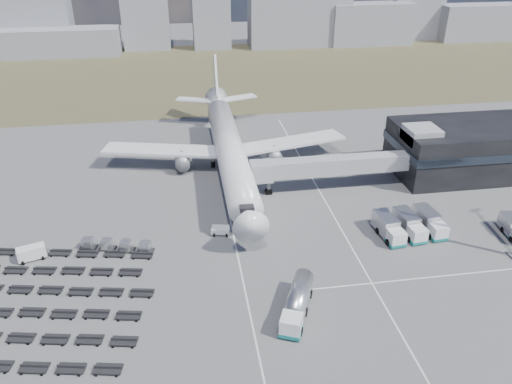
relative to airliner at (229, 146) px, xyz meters
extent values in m
plane|color=#565659|center=(0.00, -32.38, -5.29)|extent=(420.00, 420.00, 0.00)
cube|color=brown|center=(0.00, 77.62, -5.29)|extent=(420.00, 90.00, 0.01)
cube|color=silver|center=(-2.00, -27.38, -5.29)|extent=(0.25, 110.00, 0.01)
cube|color=silver|center=(16.00, -27.38, -5.29)|extent=(0.25, 110.00, 0.01)
cube|color=silver|center=(25.00, -40.38, -5.29)|extent=(40.00, 0.25, 0.01)
cube|color=black|center=(48.00, -8.38, -0.29)|extent=(30.00, 16.00, 10.00)
cube|color=#262D38|center=(48.00, -8.38, 0.91)|extent=(30.40, 16.40, 1.60)
cube|color=#939399|center=(36.00, -10.38, 4.21)|extent=(6.00, 6.00, 3.00)
cube|color=#939399|center=(18.10, -11.88, -0.19)|extent=(29.80, 3.00, 3.00)
cube|color=#939399|center=(4.70, -12.38, -0.19)|extent=(4.00, 3.60, 3.40)
cylinder|color=slate|center=(6.20, -11.88, -2.74)|extent=(0.70, 0.70, 5.10)
cylinder|color=black|center=(6.20, -11.88, -4.84)|extent=(1.40, 0.90, 1.40)
cylinder|color=white|center=(0.00, -2.38, 0.01)|extent=(5.60, 48.00, 5.60)
cone|color=white|center=(0.00, -28.88, 0.01)|extent=(5.60, 5.00, 5.60)
cone|color=white|center=(0.00, 25.62, 0.81)|extent=(5.60, 8.00, 5.60)
cube|color=black|center=(0.00, -26.88, 0.81)|extent=(2.20, 2.00, 0.80)
cube|color=white|center=(-13.00, 2.62, -1.19)|extent=(25.59, 11.38, 0.50)
cube|color=white|center=(13.00, 2.62, -1.19)|extent=(25.59, 11.38, 0.50)
cylinder|color=slate|center=(-9.50, 0.62, -2.89)|extent=(3.00, 5.00, 3.00)
cylinder|color=slate|center=(9.50, 0.62, -2.89)|extent=(3.00, 5.00, 3.00)
cube|color=white|center=(-5.50, 27.62, 1.21)|extent=(9.49, 5.63, 0.35)
cube|color=white|center=(5.50, 27.62, 1.21)|extent=(9.49, 5.63, 0.35)
cube|color=white|center=(0.00, 28.62, 6.51)|extent=(0.50, 9.06, 11.45)
cylinder|color=slate|center=(0.00, -23.38, -4.04)|extent=(0.50, 0.50, 2.50)
cylinder|color=slate|center=(-3.20, 1.62, -4.04)|extent=(0.60, 0.60, 2.50)
cylinder|color=slate|center=(3.20, 1.62, -4.04)|extent=(0.60, 0.60, 2.50)
cylinder|color=black|center=(0.00, -23.38, -4.79)|extent=(0.50, 1.20, 1.20)
cube|color=gray|center=(-74.46, 121.48, 6.95)|extent=(50.05, 12.00, 24.49)
cube|color=gray|center=(-53.61, 111.76, -0.16)|extent=(45.74, 12.00, 10.26)
cube|color=gray|center=(-20.43, 120.24, 4.70)|extent=(18.30, 12.00, 19.99)
cube|color=gray|center=(5.61, 117.79, 6.58)|extent=(14.89, 12.00, 23.74)
cube|color=gray|center=(41.46, 115.20, 5.55)|extent=(41.21, 12.00, 21.68)
cube|color=gray|center=(71.94, 113.87, 3.00)|extent=(34.65, 12.00, 16.59)
cube|color=gray|center=(94.66, 122.40, 3.56)|extent=(22.42, 12.00, 17.71)
cube|color=gray|center=(124.24, 115.60, 2.14)|extent=(40.30, 12.00, 14.86)
cube|color=white|center=(2.48, -48.37, -3.74)|extent=(3.39, 3.39, 2.47)
cube|color=#147271|center=(2.48, -48.37, -4.70)|extent=(3.53, 3.53, 0.54)
cylinder|color=silver|center=(4.58, -43.55, -3.25)|extent=(5.68, 8.45, 2.68)
cube|color=slate|center=(4.58, -43.55, -4.49)|extent=(5.58, 8.41, 0.38)
cylinder|color=black|center=(3.94, -45.02, -4.76)|extent=(3.03, 2.20, 1.18)
cube|color=white|center=(-4.00, -24.38, -4.61)|extent=(3.20, 2.20, 1.36)
cube|color=white|center=(-32.86, -26.92, -4.20)|extent=(4.42, 3.03, 2.18)
cube|color=white|center=(8.86, 1.21, -3.84)|extent=(3.84, 5.87, 2.54)
cube|color=#147271|center=(8.86, 1.21, -4.88)|extent=(3.96, 5.98, 0.41)
cube|color=white|center=(23.02, -31.81, -3.88)|extent=(2.71, 2.61, 2.39)
cube|color=#147271|center=(23.02, -31.81, -4.80)|extent=(2.83, 2.73, 0.49)
cube|color=silver|center=(22.67, -28.02, -3.44)|extent=(3.06, 5.22, 2.83)
cube|color=white|center=(26.70, -31.47, -3.88)|extent=(2.71, 2.61, 2.39)
cube|color=#147271|center=(26.70, -31.47, -4.80)|extent=(2.83, 2.73, 0.49)
cube|color=silver|center=(26.35, -27.68, -3.44)|extent=(3.06, 5.22, 2.83)
cube|color=white|center=(30.39, -31.13, -3.88)|extent=(2.71, 2.61, 2.39)
cube|color=#147271|center=(30.39, -31.13, -4.80)|extent=(2.83, 2.73, 0.49)
cube|color=silver|center=(30.04, -27.34, -3.44)|extent=(3.06, 5.22, 2.83)
cube|color=silver|center=(43.05, -30.93, -3.72)|extent=(2.73, 4.49, 2.40)
cube|color=black|center=(-24.86, -25.21, -5.00)|extent=(2.82, 2.15, 0.17)
cube|color=silver|center=(-24.86, -25.21, -4.19)|extent=(1.89, 1.89, 1.44)
cube|color=black|center=(-21.90, -26.04, -5.00)|extent=(2.82, 2.15, 0.17)
cube|color=silver|center=(-21.90, -26.04, -4.19)|extent=(1.89, 1.89, 1.44)
cube|color=black|center=(-18.94, -26.86, -5.00)|extent=(2.82, 2.15, 0.17)
cube|color=silver|center=(-18.94, -26.86, -4.19)|extent=(1.89, 1.89, 1.44)
cube|color=black|center=(-15.98, -27.69, -5.00)|extent=(2.82, 2.15, 0.17)
cube|color=silver|center=(-15.98, -27.69, -4.19)|extent=(1.89, 1.89, 1.44)
cube|color=black|center=(-30.92, -44.00, -4.91)|extent=(29.46, 7.30, 0.76)
cube|color=black|center=(-30.06, -39.63, -4.91)|extent=(29.46, 7.30, 0.76)
cube|color=black|center=(-29.20, -35.26, -4.91)|extent=(29.46, 7.30, 0.76)
cube|color=black|center=(-28.34, -30.88, -4.91)|extent=(25.30, 6.48, 0.76)
cube|color=black|center=(-27.48, -26.51, -4.91)|extent=(25.30, 6.48, 0.76)
camera|label=1|loc=(-8.89, -93.30, 39.47)|focal=35.00mm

